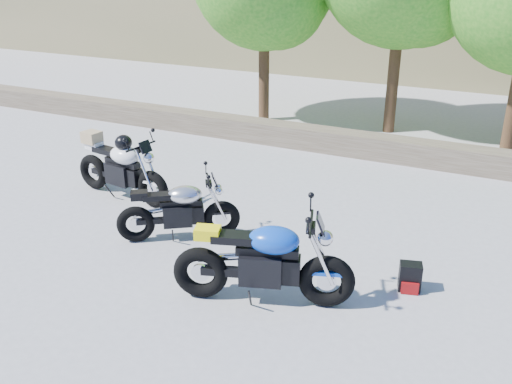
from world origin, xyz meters
TOP-DOWN VIEW (x-y plane):
  - ground at (0.00, 0.00)m, footprint 90.00×90.00m
  - stone_wall at (0.00, 5.50)m, footprint 22.00×0.55m
  - silver_bike at (-0.84, 0.38)m, footprint 1.69×1.22m
  - white_bike at (-2.69, 1.32)m, footprint 2.22×0.70m
  - blue_bike at (1.10, -0.67)m, footprint 2.31×0.99m
  - backpack at (2.77, 0.42)m, footprint 0.34×0.31m

SIDE VIEW (x-z plane):
  - ground at x=0.00m, z-range 0.00..0.00m
  - backpack at x=2.77m, z-range -0.01..0.39m
  - stone_wall at x=0.00m, z-range 0.00..0.50m
  - silver_bike at x=-0.84m, z-range -0.01..0.97m
  - blue_bike at x=1.10m, z-range -0.02..1.17m
  - white_bike at x=-2.69m, z-range -0.01..1.22m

